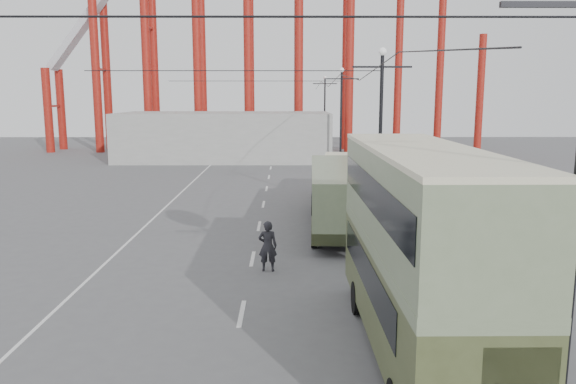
{
  "coord_description": "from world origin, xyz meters",
  "views": [
    {
      "loc": [
        0.38,
        -12.8,
        6.8
      ],
      "look_at": [
        0.49,
        9.18,
        3.0
      ],
      "focal_mm": 35.0,
      "sensor_mm": 36.0,
      "label": 1
    }
  ],
  "objects_px": {
    "double_decker_bus": "(419,242)",
    "pedestrian": "(268,246)",
    "single_decker_cream": "(341,178)",
    "single_decker_green": "(337,194)"
  },
  "relations": [
    {
      "from": "single_decker_green",
      "to": "single_decker_cream",
      "type": "bearing_deg",
      "value": 85.36
    },
    {
      "from": "double_decker_bus",
      "to": "single_decker_cream",
      "type": "distance_m",
      "value": 21.5
    },
    {
      "from": "pedestrian",
      "to": "double_decker_bus",
      "type": "bearing_deg",
      "value": 119.87
    },
    {
      "from": "double_decker_bus",
      "to": "pedestrian",
      "type": "xyz_separation_m",
      "value": [
        -4.13,
        7.22,
        -2.08
      ]
    },
    {
      "from": "pedestrian",
      "to": "single_decker_cream",
      "type": "bearing_deg",
      "value": -106.53
    },
    {
      "from": "double_decker_bus",
      "to": "pedestrian",
      "type": "relative_size",
      "value": 5.13
    },
    {
      "from": "single_decker_green",
      "to": "pedestrian",
      "type": "bearing_deg",
      "value": -112.29
    },
    {
      "from": "double_decker_bus",
      "to": "single_decker_green",
      "type": "distance_m",
      "value": 14.47
    },
    {
      "from": "single_decker_green",
      "to": "pedestrian",
      "type": "relative_size",
      "value": 5.69
    },
    {
      "from": "single_decker_cream",
      "to": "pedestrian",
      "type": "bearing_deg",
      "value": -100.34
    }
  ]
}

